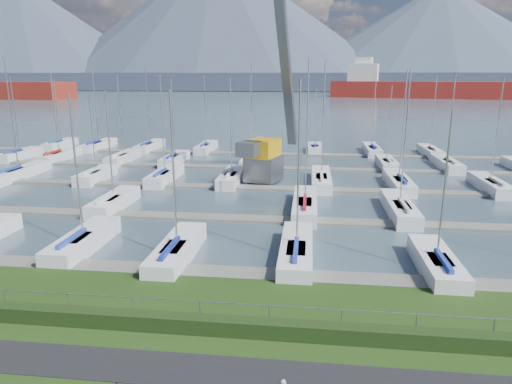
# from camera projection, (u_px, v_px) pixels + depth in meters

# --- Properties ---
(path) EXTENTS (160.00, 2.00, 0.04)m
(path) POSITION_uv_depth(u_px,v_px,m) (208.00, 371.00, 16.76)
(path) COLOR black
(path) RESTS_ON grass
(water) EXTENTS (800.00, 540.00, 0.20)m
(water) POSITION_uv_depth(u_px,v_px,m) (305.00, 94.00, 269.78)
(water) COLOR #415460
(hedge) EXTENTS (80.00, 0.70, 0.70)m
(hedge) POSITION_uv_depth(u_px,v_px,m) (221.00, 326.00, 19.17)
(hedge) COLOR #1E3112
(hedge) RESTS_ON grass
(fence) EXTENTS (80.00, 0.04, 0.04)m
(fence) POSITION_uv_depth(u_px,v_px,m) (223.00, 303.00, 19.35)
(fence) COLOR gray
(fence) RESTS_ON grass
(foothill) EXTENTS (900.00, 80.00, 12.00)m
(foothill) POSITION_uv_depth(u_px,v_px,m) (307.00, 81.00, 335.50)
(foothill) COLOR #3A4155
(foothill) RESTS_ON water
(mountains) EXTENTS (1190.00, 360.00, 115.00)m
(mountains) POSITION_uv_depth(u_px,v_px,m) (318.00, 32.00, 396.29)
(mountains) COLOR #3E465A
(mountains) RESTS_ON water
(docks) EXTENTS (90.00, 41.60, 0.25)m
(docks) POSITION_uv_depth(u_px,v_px,m) (273.00, 188.00, 44.70)
(docks) COLOR slate
(docks) RESTS_ON water
(crane) EXTENTS (5.68, 13.48, 22.35)m
(crane) POSITION_uv_depth(u_px,v_px,m) (269.00, 127.00, 47.34)
(crane) COLOR #5A5C61
(crane) RESTS_ON water
(cargo_ship_mid) EXTENTS (99.97, 37.99, 21.50)m
(cargo_ship_mid) POSITION_uv_depth(u_px,v_px,m) (426.00, 90.00, 220.77)
(cargo_ship_mid) COLOR maroon
(cargo_ship_mid) RESTS_ON water
(sailboat_fleet) EXTENTS (74.65, 49.87, 12.91)m
(sailboat_fleet) POSITION_uv_depth(u_px,v_px,m) (257.00, 127.00, 46.59)
(sailboat_fleet) COLOR #1B4099
(sailboat_fleet) RESTS_ON water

